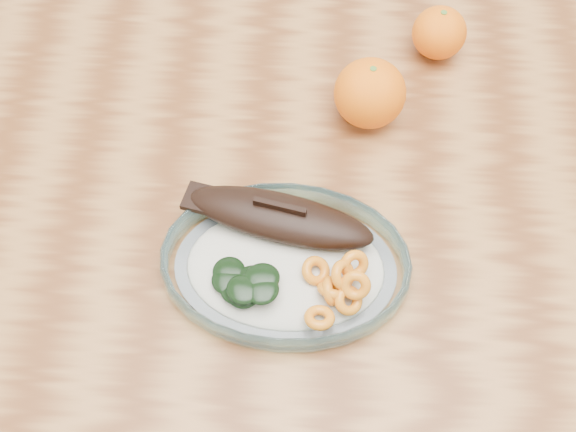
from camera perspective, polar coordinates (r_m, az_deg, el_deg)
The scene contains 5 objects.
ground at distance 1.54m, azimuth 2.37°, elevation -14.09°, with size 3.00×3.00×0.00m, color slate.
dining_table at distance 0.95m, azimuth 3.75°, elevation -1.72°, with size 1.20×0.80×0.75m.
plated_meal at distance 0.79m, azimuth -0.24°, elevation -3.61°, with size 0.51×0.51×0.08m.
orange_left at distance 0.91m, azimuth 6.48°, elevation 9.61°, with size 0.09×0.09×0.09m, color #FB4B05.
orange_right at distance 1.01m, azimuth 11.86°, elevation 13.99°, with size 0.07×0.07×0.07m, color #FB4B05.
Camera 1 is at (-0.04, -0.48, 1.47)m, focal length 45.00 mm.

